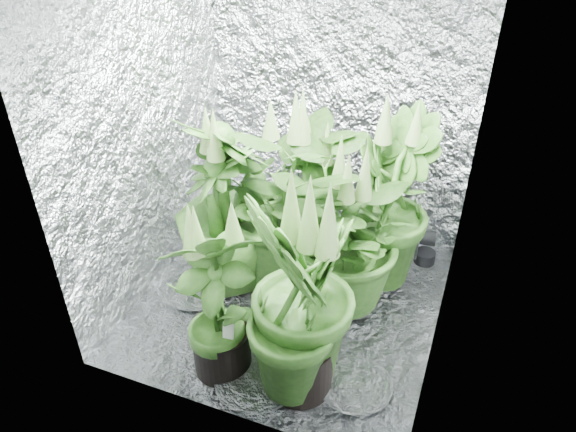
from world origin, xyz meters
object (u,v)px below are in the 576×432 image
(plant_d, at_px, (225,206))
(plant_e, at_px, (342,238))
(circulation_fan, at_px, (422,243))
(plant_f, at_px, (218,301))
(plant_g, at_px, (301,301))
(plant_a, at_px, (289,198))
(plant_c, at_px, (389,203))
(plant_b, at_px, (316,196))

(plant_d, bearing_deg, plant_e, 2.20)
(circulation_fan, bearing_deg, plant_f, -127.94)
(plant_f, bearing_deg, plant_d, 113.10)
(plant_d, bearing_deg, circulation_fan, 29.36)
(plant_g, height_order, circulation_fan, plant_g)
(plant_a, height_order, plant_d, plant_a)
(plant_c, bearing_deg, plant_g, -100.57)
(plant_a, relative_size, circulation_fan, 3.53)
(plant_e, height_order, plant_f, plant_e)
(plant_b, height_order, plant_g, plant_g)
(plant_a, height_order, plant_g, plant_g)
(plant_b, bearing_deg, plant_c, -6.13)
(plant_a, distance_m, plant_g, 0.81)
(plant_c, xyz_separation_m, plant_f, (-0.56, -0.97, -0.07))
(plant_d, height_order, plant_g, plant_g)
(plant_a, xyz_separation_m, plant_c, (0.51, 0.21, -0.03))
(plant_b, xyz_separation_m, circulation_fan, (0.64, 0.16, -0.29))
(plant_g, distance_m, circulation_fan, 1.27)
(plant_b, bearing_deg, plant_e, -54.65)
(plant_f, bearing_deg, circulation_fan, 57.30)
(plant_c, bearing_deg, plant_f, -120.08)
(plant_a, bearing_deg, plant_e, -21.03)
(plant_e, bearing_deg, plant_g, -90.74)
(plant_b, relative_size, plant_e, 0.96)
(plant_c, relative_size, plant_d, 0.99)
(plant_e, bearing_deg, plant_d, -177.80)
(plant_c, xyz_separation_m, plant_g, (-0.17, -0.94, 0.03))
(plant_b, relative_size, plant_g, 0.80)
(plant_c, height_order, circulation_fan, plant_c)
(plant_d, height_order, plant_e, plant_d)
(plant_c, relative_size, plant_g, 0.95)
(plant_d, xyz_separation_m, plant_e, (0.66, 0.03, -0.06))
(plant_b, height_order, circulation_fan, plant_b)
(circulation_fan, bearing_deg, plant_c, -138.27)
(plant_d, height_order, plant_f, plant_d)
(plant_g, bearing_deg, circulation_fan, 72.10)
(plant_a, relative_size, plant_f, 1.18)
(plant_f, distance_m, plant_g, 0.40)
(plant_b, distance_m, plant_c, 0.45)
(plant_c, bearing_deg, circulation_fan, 46.97)
(plant_d, bearing_deg, plant_a, 26.96)
(plant_c, bearing_deg, plant_b, 173.87)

